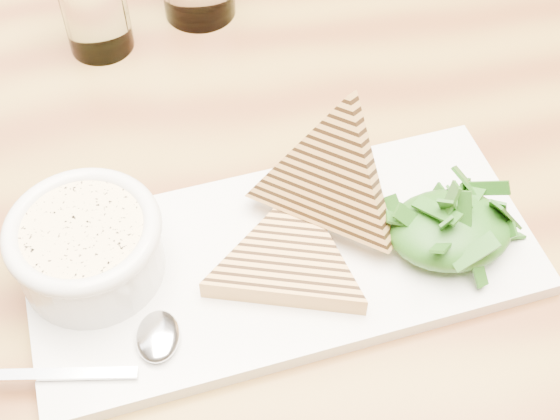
{
  "coord_description": "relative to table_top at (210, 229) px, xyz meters",
  "views": [
    {
      "loc": [
        0.08,
        -0.65,
        1.27
      ],
      "look_at": [
        0.13,
        -0.26,
        0.77
      ],
      "focal_mm": 50.0,
      "sensor_mm": 36.0,
      "label": 1
    }
  ],
  "objects": [
    {
      "name": "spoon_bowl",
      "position": [
        -0.05,
        -0.13,
        0.04
      ],
      "size": [
        0.04,
        0.05,
        0.01
      ],
      "primitive_type": "ellipsoid",
      "rotation": [
        0.0,
        0.0,
        -0.1
      ],
      "color": "silver",
      "rests_on": "platter"
    },
    {
      "name": "sandwich_lean",
      "position": [
        0.1,
        -0.03,
        0.09
      ],
      "size": [
        0.21,
        0.21,
        0.17
      ],
      "primitive_type": null,
      "rotation": [
        1.11,
        0.0,
        -0.6
      ],
      "color": "tan",
      "rests_on": "sandwich_flat"
    },
    {
      "name": "soup",
      "position": [
        -0.1,
        -0.06,
        0.09
      ],
      "size": [
        0.1,
        0.1,
        0.01
      ],
      "primitive_type": "cylinder",
      "color": "#F8D796",
      "rests_on": "soup_bowl"
    },
    {
      "name": "table_top",
      "position": [
        0.0,
        0.0,
        0.0
      ],
      "size": [
        1.31,
        0.91,
        0.04
      ],
      "primitive_type": "cube",
      "rotation": [
        0.0,
        0.0,
        0.05
      ],
      "color": "olive",
      "rests_on": "ground"
    },
    {
      "name": "spoon_handle",
      "position": [
        -0.12,
        -0.15,
        0.04
      ],
      "size": [
        0.12,
        0.02,
        0.0
      ],
      "primitive_type": "cube",
      "rotation": [
        0.0,
        0.0,
        -0.1
      ],
      "color": "silver",
      "rests_on": "platter"
    },
    {
      "name": "bowl_rim",
      "position": [
        -0.1,
        -0.06,
        0.09
      ],
      "size": [
        0.12,
        0.12,
        0.01
      ],
      "primitive_type": "torus",
      "color": "silver",
      "rests_on": "soup_bowl"
    },
    {
      "name": "floor",
      "position": [
        -0.07,
        0.22,
        -0.7
      ],
      "size": [
        6.0,
        6.0,
        0.0
      ],
      "primitive_type": "plane",
      "color": "slate",
      "rests_on": "ground"
    },
    {
      "name": "soup_bowl",
      "position": [
        -0.1,
        -0.06,
        0.06
      ],
      "size": [
        0.12,
        0.12,
        0.05
      ],
      "primitive_type": "cylinder",
      "color": "silver",
      "rests_on": "platter"
    },
    {
      "name": "glass_near",
      "position": [
        -0.1,
        0.25,
        0.07
      ],
      "size": [
        0.07,
        0.07,
        0.1
      ],
      "primitive_type": "cylinder",
      "color": "white",
      "rests_on": "table_top"
    },
    {
      "name": "sandwich_flat",
      "position": [
        0.06,
        -0.07,
        0.05
      ],
      "size": [
        0.19,
        0.19,
        0.02
      ],
      "primitive_type": null,
      "rotation": [
        0.0,
        0.0,
        -0.26
      ],
      "color": "tan",
      "rests_on": "platter"
    },
    {
      "name": "platter",
      "position": [
        0.06,
        -0.06,
        0.03
      ],
      "size": [
        0.45,
        0.26,
        0.02
      ],
      "primitive_type": "cube",
      "rotation": [
        0.0,
        0.0,
        0.17
      ],
      "color": "silver",
      "rests_on": "table_top"
    },
    {
      "name": "arugula_pile",
      "position": [
        0.2,
        -0.07,
        0.06
      ],
      "size": [
        0.11,
        0.1,
        0.05
      ],
      "primitive_type": null,
      "color": "#33671D",
      "rests_on": "platter"
    },
    {
      "name": "salad_base",
      "position": [
        0.2,
        -0.07,
        0.06
      ],
      "size": [
        0.1,
        0.08,
        0.04
      ],
      "primitive_type": "ellipsoid",
      "color": "#0D350A",
      "rests_on": "platter"
    }
  ]
}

